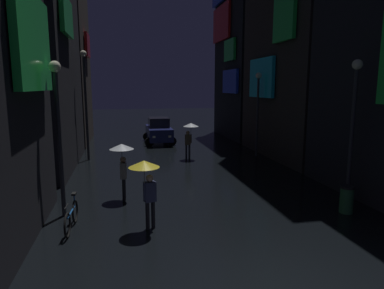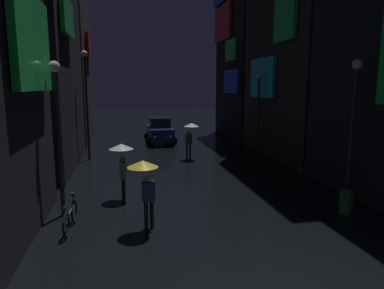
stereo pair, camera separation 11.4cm
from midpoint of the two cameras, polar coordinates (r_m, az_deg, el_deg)
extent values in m
cube|color=#26E54C|center=(10.73, -25.28, 15.13)|extent=(0.20, 3.53, 2.62)
cube|color=#26E54C|center=(17.62, -20.37, 19.33)|extent=(0.20, 2.80, 1.66)
cube|color=red|center=(27.39, -17.17, 15.50)|extent=(0.20, 2.29, 1.67)
cube|color=#19D8F2|center=(21.51, 11.35, 10.83)|extent=(0.20, 3.36, 2.34)
cube|color=#26E54C|center=(19.43, 15.01, 20.86)|extent=(0.20, 2.24, 3.10)
cube|color=black|center=(29.63, 9.59, 16.80)|extent=(4.00, 7.26, 15.94)
cube|color=#264CF9|center=(27.26, 6.26, 10.40)|extent=(0.20, 3.39, 1.80)
cube|color=#26E54C|center=(27.64, 6.19, 15.37)|extent=(0.20, 2.40, 1.63)
cube|color=red|center=(30.24, 4.81, 19.49)|extent=(0.20, 4.38, 2.81)
cylinder|color=black|center=(10.54, -6.81, -11.51)|extent=(0.12, 0.12, 0.85)
cylinder|color=black|center=(10.48, -7.74, -11.66)|extent=(0.12, 0.12, 0.85)
cube|color=#333859|center=(10.27, -7.36, -7.81)|extent=(0.39, 0.31, 0.60)
sphere|color=beige|center=(10.15, -7.41, -5.60)|extent=(0.22, 0.22, 0.22)
cylinder|color=#333859|center=(10.15, -8.22, -7.74)|extent=(0.09, 0.09, 0.50)
cylinder|color=slate|center=(10.05, -8.26, -5.92)|extent=(0.02, 0.02, 0.77)
cone|color=yellow|center=(9.93, -8.33, -3.22)|extent=(0.90, 0.90, 0.20)
cylinder|color=black|center=(13.04, -11.54, -7.46)|extent=(0.12, 0.12, 0.85)
cylinder|color=black|center=(13.21, -11.48, -7.23)|extent=(0.12, 0.12, 0.85)
cube|color=gray|center=(12.93, -11.62, -4.27)|extent=(0.25, 0.36, 0.60)
sphere|color=#9E7051|center=(12.84, -11.68, -2.49)|extent=(0.22, 0.22, 0.22)
cylinder|color=gray|center=(13.10, -11.78, -3.87)|extent=(0.09, 0.09, 0.50)
cylinder|color=slate|center=(13.03, -11.83, -2.44)|extent=(0.02, 0.02, 0.77)
cone|color=silver|center=(12.94, -11.91, -0.33)|extent=(0.90, 0.90, 0.20)
cylinder|color=#2D2D38|center=(20.09, -1.12, -1.23)|extent=(0.12, 0.12, 0.85)
cylinder|color=#2D2D38|center=(20.08, -0.60, -1.23)|extent=(0.12, 0.12, 0.85)
cube|color=brown|center=(19.96, -0.87, 0.81)|extent=(0.38, 0.29, 0.60)
sphere|color=#9E7051|center=(19.90, -0.87, 1.98)|extent=(0.22, 0.22, 0.22)
cylinder|color=brown|center=(20.00, -0.35, 0.98)|extent=(0.09, 0.09, 0.50)
cylinder|color=slate|center=(19.95, -0.35, 1.93)|extent=(0.02, 0.02, 0.77)
cone|color=silver|center=(19.89, -0.35, 3.31)|extent=(0.90, 0.90, 0.20)
torus|color=black|center=(10.51, -20.36, -12.51)|extent=(0.11, 0.72, 0.72)
torus|color=black|center=(11.51, -19.19, -10.47)|extent=(0.11, 0.72, 0.72)
cylinder|color=#1E59A5|center=(10.95, -19.80, -10.56)|extent=(0.11, 1.00, 0.05)
cylinder|color=#1E59A5|center=(11.40, -19.29, -8.82)|extent=(0.04, 0.04, 0.40)
cube|color=black|center=(11.34, -19.35, -7.76)|extent=(0.14, 0.25, 0.06)
cylinder|color=black|center=(10.32, -20.54, -9.67)|extent=(0.06, 0.45, 0.03)
cube|color=navy|center=(25.89, -5.68, 1.95)|extent=(1.71, 4.10, 0.90)
cube|color=black|center=(25.79, -5.71, 3.71)|extent=(1.45, 1.85, 0.70)
cylinder|color=black|center=(24.74, -3.48, 0.57)|extent=(0.64, 0.22, 0.64)
cylinder|color=black|center=(24.57, -7.21, 0.45)|extent=(0.64, 0.22, 0.64)
cylinder|color=black|center=(27.35, -4.27, 1.43)|extent=(0.64, 0.22, 0.64)
cylinder|color=black|center=(27.20, -7.65, 1.33)|extent=(0.64, 0.22, 0.64)
cube|color=white|center=(23.91, -3.86, 1.34)|extent=(0.20, 0.06, 0.14)
cube|color=white|center=(23.79, -6.48, 1.26)|extent=(0.20, 0.06, 0.14)
cylinder|color=#2D2D33|center=(13.46, 24.83, 0.97)|extent=(0.14, 0.14, 4.79)
sphere|color=#F9EFCC|center=(13.36, 25.63, 11.94)|extent=(0.36, 0.36, 0.36)
cylinder|color=#2D2D33|center=(11.74, -21.40, -0.32)|extent=(0.14, 0.14, 4.64)
sphere|color=#F9EFCC|center=(11.60, -22.18, 11.94)|extent=(0.36, 0.36, 0.36)
cylinder|color=#2D2D33|center=(20.43, -17.38, 5.56)|extent=(0.14, 0.14, 5.83)
sphere|color=#F9EFCC|center=(20.46, -17.82, 14.23)|extent=(0.36, 0.36, 0.36)
cylinder|color=#2D2D33|center=(21.09, 10.68, 4.37)|extent=(0.14, 0.14, 4.67)
sphere|color=#F9EFCC|center=(21.01, 10.90, 11.22)|extent=(0.36, 0.36, 0.36)
cylinder|color=#265933|center=(12.75, 24.12, -8.51)|extent=(0.44, 0.44, 0.85)
cylinder|color=black|center=(12.62, 24.27, -6.50)|extent=(0.46, 0.46, 0.08)
camera|label=1|loc=(0.06, -90.21, -0.04)|focal=32.00mm
camera|label=2|loc=(0.06, 89.79, 0.04)|focal=32.00mm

